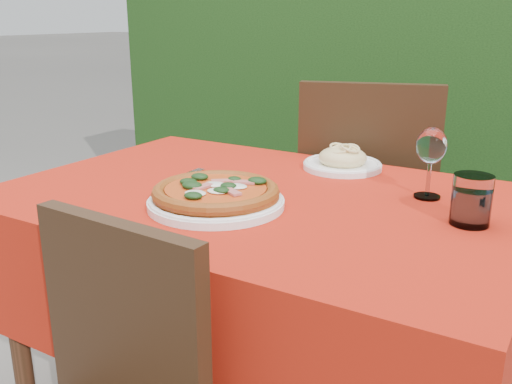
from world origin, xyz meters
The scene contains 8 objects.
hedge centered at (0.00, 1.55, 0.92)m, with size 3.20×0.55×1.78m.
dining_table centered at (0.00, 0.00, 0.60)m, with size 1.26×0.86×0.75m.
chair_far centered at (0.05, 0.63, 0.56)m, with size 0.55×0.55×0.97m.
pizza_plate centered at (-0.03, -0.14, 0.77)m, with size 0.34×0.34×0.06m.
pasta_plate centered at (0.08, 0.33, 0.77)m, with size 0.22×0.22×0.06m.
water_glass centered at (0.49, 0.04, 0.80)m, with size 0.08×0.08×0.11m.
wine_glass centered at (0.36, 0.18, 0.87)m, with size 0.07×0.07×0.17m.
fork centered at (-0.25, -0.01, 0.75)m, with size 0.03×0.20×0.01m, color silver.
Camera 1 is at (0.68, -1.15, 1.17)m, focal length 40.00 mm.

